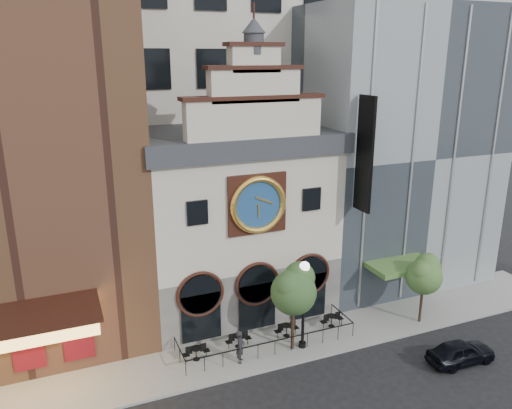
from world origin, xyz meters
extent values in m
plane|color=black|center=(0.00, 0.00, 0.00)|extent=(120.00, 120.00, 0.00)
cube|color=gray|center=(0.00, 2.50, 0.07)|extent=(44.00, 5.00, 0.15)
cube|color=#605E5B|center=(0.00, 8.00, 2.15)|extent=(12.00, 8.00, 4.00)
cube|color=beige|center=(0.00, 8.00, 7.65)|extent=(12.00, 8.00, 7.00)
cube|color=#2D3035|center=(0.00, 8.00, 11.75)|extent=(12.60, 8.60, 1.20)
cube|color=black|center=(0.00, 3.92, 8.55)|extent=(3.60, 0.25, 3.60)
cylinder|color=navy|center=(0.00, 3.78, 8.55)|extent=(3.10, 0.12, 3.10)
torus|color=#EEB046|center=(0.00, 3.70, 8.55)|extent=(3.46, 0.36, 3.46)
cylinder|color=#2D3035|center=(0.00, 4.40, 17.45)|extent=(1.10, 1.10, 1.10)
cone|color=#2D3035|center=(0.00, 4.40, 18.40)|extent=(1.30, 1.30, 0.80)
cube|color=#562F24|center=(-13.00, 10.00, 12.65)|extent=(14.00, 12.00, 25.00)
cube|color=#FFBF59|center=(-13.00, 2.30, 4.35)|extent=(7.00, 3.40, 0.70)
cube|color=black|center=(-13.00, 2.30, 4.80)|extent=(7.40, 3.80, 0.15)
cube|color=maroon|center=(-13.00, 3.95, 2.15)|extent=(5.60, 0.15, 2.60)
cube|color=gray|center=(13.00, 10.00, 10.15)|extent=(14.00, 12.00, 20.00)
cube|color=#517E39|center=(10.00, 2.80, 3.45)|extent=(4.50, 2.40, 0.35)
cube|color=black|center=(6.60, 3.00, 11.15)|extent=(0.18, 1.60, 7.00)
cube|color=beige|center=(0.00, 20.00, 20.00)|extent=(20.00, 16.00, 40.00)
cylinder|color=black|center=(-4.37, 2.45, 0.89)|extent=(0.68, 0.68, 0.03)
cylinder|color=black|center=(-4.37, 2.45, 0.52)|extent=(0.06, 0.06, 0.72)
cylinder|color=black|center=(-1.68, 2.78, 0.89)|extent=(0.68, 0.68, 0.03)
cylinder|color=black|center=(-1.68, 2.78, 0.52)|extent=(0.06, 0.06, 0.72)
cylinder|color=black|center=(1.50, 2.75, 0.89)|extent=(0.68, 0.68, 0.03)
cylinder|color=black|center=(1.50, 2.75, 0.52)|extent=(0.06, 0.06, 0.72)
cylinder|color=black|center=(4.68, 2.69, 0.89)|extent=(0.68, 0.68, 0.03)
cylinder|color=black|center=(4.68, 2.69, 0.52)|extent=(0.06, 0.06, 0.72)
imported|color=black|center=(9.55, -3.33, 0.68)|extent=(4.07, 1.76, 1.37)
imported|color=black|center=(-2.10, 1.32, 1.12)|extent=(0.74, 0.84, 1.94)
cylinder|color=black|center=(1.85, 1.32, 2.65)|extent=(0.18, 0.18, 4.99)
cylinder|color=black|center=(1.85, 1.32, 0.30)|extent=(0.44, 0.44, 0.30)
sphere|color=white|center=(1.85, 1.32, 5.34)|extent=(0.60, 0.60, 0.60)
sphere|color=#225421|center=(1.30, 1.09, 3.40)|extent=(0.56, 0.56, 0.56)
sphere|color=#225421|center=(2.40, 1.55, 3.40)|extent=(0.56, 0.56, 0.56)
cylinder|color=#382619|center=(1.22, 1.39, 1.58)|extent=(0.20, 0.20, 2.86)
sphere|color=#2D5020|center=(1.22, 1.39, 3.83)|extent=(2.65, 2.65, 2.65)
sphere|color=#2D5020|center=(1.73, 1.70, 4.54)|extent=(1.84, 1.84, 1.84)
sphere|color=#2D5020|center=(0.81, 1.19, 4.34)|extent=(1.63, 1.63, 1.63)
cylinder|color=#382619|center=(10.32, 1.06, 1.39)|extent=(0.18, 0.18, 2.48)
sphere|color=#3F6728|center=(10.32, 1.06, 3.34)|extent=(2.30, 2.30, 2.30)
sphere|color=#3F6728|center=(10.77, 1.33, 3.96)|extent=(1.59, 1.59, 1.59)
sphere|color=#3F6728|center=(9.97, 0.88, 3.78)|extent=(1.42, 1.42, 1.42)
camera|label=1|loc=(-10.63, -21.79, 16.83)|focal=35.00mm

